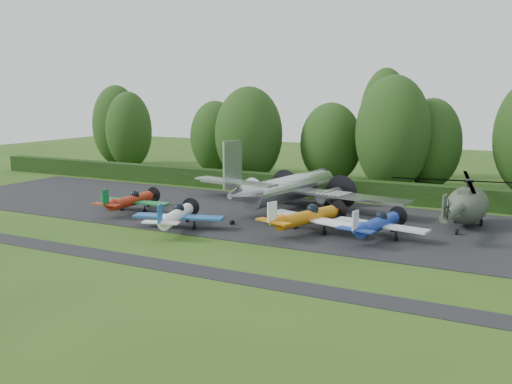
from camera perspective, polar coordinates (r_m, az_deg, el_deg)
The scene contains 18 objects.
ground at distance 40.88m, azimuth -4.17°, elevation -5.13°, with size 160.00×160.00×0.00m, color #264A14.
apron at distance 49.45m, azimuth 1.85°, elevation -2.46°, with size 70.00×18.00×0.01m, color black.
taxiway_verge at distance 36.09m, azimuth -9.15°, elevation -7.27°, with size 70.00×2.00×0.00m, color black.
hedgerow at distance 59.40m, azimuth 6.39°, elevation -0.43°, with size 90.00×1.60×2.00m, color black.
transport_plane at distance 52.28m, azimuth 3.30°, elevation 0.41°, with size 22.15×16.98×7.10m.
light_plane_red at distance 52.02m, azimuth -12.40°, elevation -0.84°, with size 6.90×7.25×2.65m.
light_plane_white at distance 44.76m, azimuth -7.95°, elevation -2.36°, with size 7.21×7.58×2.77m.
light_plane_orange at distance 43.56m, azimuth 5.11°, elevation -2.52°, with size 7.79×8.19×2.99m.
light_plane_blue at distance 42.52m, azimuth 12.06°, elevation -3.14°, with size 7.19×7.56×2.76m.
helicopter at distance 48.14m, azimuth 20.39°, elevation -0.93°, with size 11.90×13.93×3.83m.
tree_0 at distance 86.80m, azimuth -13.75°, elevation 6.48°, with size 7.01×7.01×11.73m.
tree_3 at distance 76.07m, azimuth -4.10°, elevation 5.49°, with size 6.63×6.63×9.58m.
tree_4 at distance 63.18m, azimuth 13.53°, elevation 5.69°, with size 8.03×8.03×12.52m.
tree_6 at distance 68.10m, azimuth -0.73°, elevation 5.76°, with size 8.07×8.07×11.36m.
tree_7 at distance 67.85m, azimuth 7.49°, elevation 4.87°, with size 7.25×7.25×9.50m.
tree_8 at distance 66.45m, azimuth 17.13°, elevation 4.65°, with size 6.65×6.65×10.06m.
tree_10 at distance 82.59m, azimuth -12.59°, elevation 6.05°, with size 6.44×6.44×10.79m.
tree_11 at distance 72.15m, azimuth 12.74°, elevation 6.64°, with size 6.34×6.34×13.63m.
Camera 1 is at (20.58, -33.70, 10.57)m, focal length 40.00 mm.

